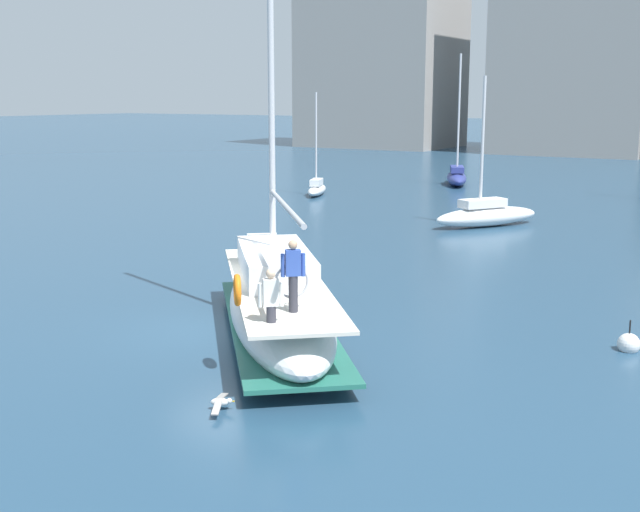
{
  "coord_description": "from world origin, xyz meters",
  "views": [
    {
      "loc": [
        12.75,
        -16.01,
        6.03
      ],
      "look_at": [
        1.71,
        2.17,
        1.8
      ],
      "focal_mm": 45.2,
      "sensor_mm": 36.0,
      "label": 1
    }
  ],
  "objects_px": {
    "moored_sloop_near": "(457,176)",
    "seagull": "(221,402)",
    "main_sailboat": "(278,303)",
    "moored_cutter_right": "(486,214)",
    "moored_cutter_left": "(317,188)",
    "mooring_buoy": "(629,344)"
  },
  "relations": [
    {
      "from": "moored_sloop_near",
      "to": "moored_cutter_right",
      "type": "height_order",
      "value": "moored_sloop_near"
    },
    {
      "from": "moored_cutter_left",
      "to": "mooring_buoy",
      "type": "bearing_deg",
      "value": -44.92
    },
    {
      "from": "moored_cutter_left",
      "to": "seagull",
      "type": "bearing_deg",
      "value": -61.62
    },
    {
      "from": "moored_cutter_left",
      "to": "seagull",
      "type": "xyz_separation_m",
      "value": [
        16.56,
        -30.65,
        -0.29
      ]
    },
    {
      "from": "main_sailboat",
      "to": "seagull",
      "type": "height_order",
      "value": "main_sailboat"
    },
    {
      "from": "main_sailboat",
      "to": "moored_cutter_left",
      "type": "bearing_deg",
      "value": 119.61
    },
    {
      "from": "moored_cutter_left",
      "to": "seagull",
      "type": "distance_m",
      "value": 34.84
    },
    {
      "from": "main_sailboat",
      "to": "moored_cutter_right",
      "type": "xyz_separation_m",
      "value": [
        -1.68,
        19.91,
        -0.34
      ]
    },
    {
      "from": "seagull",
      "to": "mooring_buoy",
      "type": "distance_m",
      "value": 10.11
    },
    {
      "from": "moored_sloop_near",
      "to": "seagull",
      "type": "relative_size",
      "value": 8.33
    },
    {
      "from": "main_sailboat",
      "to": "moored_cutter_right",
      "type": "relative_size",
      "value": 2.02
    },
    {
      "from": "moored_cutter_right",
      "to": "mooring_buoy",
      "type": "xyz_separation_m",
      "value": [
        9.48,
        -16.39,
        -0.41
      ]
    },
    {
      "from": "main_sailboat",
      "to": "mooring_buoy",
      "type": "xyz_separation_m",
      "value": [
        7.8,
        3.53,
        -0.75
      ]
    },
    {
      "from": "moored_cutter_left",
      "to": "main_sailboat",
      "type": "bearing_deg",
      "value": -60.39
    },
    {
      "from": "main_sailboat",
      "to": "moored_cutter_right",
      "type": "distance_m",
      "value": 19.99
    },
    {
      "from": "moored_cutter_right",
      "to": "moored_cutter_left",
      "type": "bearing_deg",
      "value": 154.81
    },
    {
      "from": "main_sailboat",
      "to": "moored_sloop_near",
      "type": "distance_m",
      "value": 37.47
    },
    {
      "from": "moored_sloop_near",
      "to": "mooring_buoy",
      "type": "bearing_deg",
      "value": -61.84
    },
    {
      "from": "moored_sloop_near",
      "to": "moored_cutter_right",
      "type": "bearing_deg",
      "value": -63.82
    },
    {
      "from": "moored_cutter_right",
      "to": "mooring_buoy",
      "type": "distance_m",
      "value": 18.93
    },
    {
      "from": "moored_sloop_near",
      "to": "mooring_buoy",
      "type": "distance_m",
      "value": 37.06
    },
    {
      "from": "moored_cutter_right",
      "to": "seagull",
      "type": "xyz_separation_m",
      "value": [
        3.4,
        -24.46,
        -0.4
      ]
    }
  ]
}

